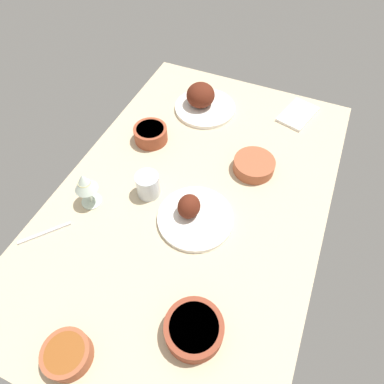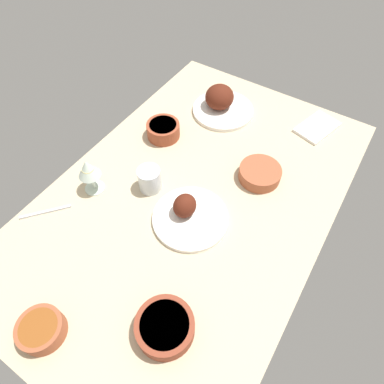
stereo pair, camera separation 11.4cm
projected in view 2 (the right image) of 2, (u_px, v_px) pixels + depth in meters
The scene contains 11 objects.
dining_table at pixel (192, 199), 117.32cm from camera, with size 140.00×90.00×4.00cm, color #C6B28E.
plate_far_side at pixel (189, 214), 108.39cm from camera, with size 25.04×25.04×9.35cm.
plate_near_viewer at pixel (221, 103), 139.84cm from camera, with size 25.69×25.69×11.16cm.
bowl_cream at pixel (163, 130), 130.95cm from camera, with size 13.02×13.02×5.96cm.
bowl_soup at pixel (41, 329), 86.34cm from camera, with size 12.13×12.13×5.27cm.
bowl_sauce at pixel (260, 173), 118.49cm from camera, with size 15.00×15.00×4.60cm.
bowl_onions at pixel (165, 327), 86.51cm from camera, with size 15.65×15.65×5.71cm.
wine_glass at pixel (88, 170), 109.64cm from camera, with size 7.60×7.60×14.00cm.
water_tumbler at pixel (150, 179), 114.36cm from camera, with size 8.00×8.00×8.84cm, color silver.
folded_napkin at pixel (317, 127), 135.61cm from camera, with size 18.02×11.23×1.20cm, color white.
fork_loose at pixel (46, 212), 111.15cm from camera, with size 16.75×0.90×0.80cm, color silver.
Camera 2 is at (-57.41, -36.92, 97.45)cm, focal length 31.11 mm.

